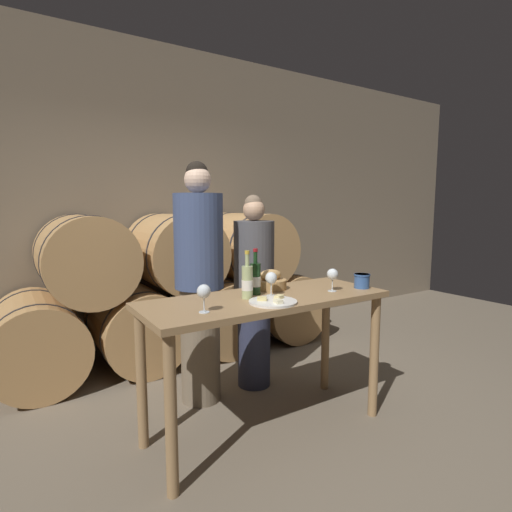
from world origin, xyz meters
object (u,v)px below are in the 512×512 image
(wine_glass_center, at_px, (333,275))
(cheese_plate, at_px, (273,301))
(blue_crock, at_px, (362,280))
(bread_basket, at_px, (270,282))
(wine_bottle_red, at_px, (255,278))
(person_left, at_px, (199,282))
(wine_bottle_white, at_px, (247,282))
(tasting_table, at_px, (266,317))
(person_right, at_px, (254,291))
(wine_glass_far_left, at_px, (204,292))
(wine_glass_left, at_px, (271,278))

(wine_glass_center, bearing_deg, cheese_plate, -174.12)
(blue_crock, height_order, bread_basket, bread_basket)
(wine_bottle_red, relative_size, blue_crock, 2.66)
(person_left, bearing_deg, bread_basket, -53.07)
(blue_crock, bearing_deg, wine_bottle_white, 169.33)
(person_left, bearing_deg, wine_glass_center, -48.30)
(person_left, height_order, cheese_plate, person_left)
(tasting_table, relative_size, blue_crock, 14.13)
(wine_bottle_white, bearing_deg, tasting_table, -8.41)
(tasting_table, xyz_separation_m, blue_crock, (0.72, -0.14, 0.20))
(blue_crock, bearing_deg, bread_basket, 150.84)
(tasting_table, distance_m, person_right, 0.69)
(blue_crock, relative_size, wine_glass_far_left, 0.73)
(wine_bottle_red, bearing_deg, wine_glass_left, -54.37)
(bread_basket, bearing_deg, wine_bottle_white, -151.01)
(blue_crock, distance_m, wine_glass_far_left, 1.23)
(bread_basket, bearing_deg, tasting_table, -130.61)
(blue_crock, bearing_deg, person_right, 118.90)
(person_left, height_order, wine_bottle_white, person_left)
(wine_glass_far_left, bearing_deg, blue_crock, -0.05)
(blue_crock, relative_size, wine_glass_center, 0.73)
(tasting_table, bearing_deg, wine_glass_center, -13.13)
(tasting_table, height_order, person_right, person_right)
(wine_glass_center, bearing_deg, wine_bottle_red, 157.85)
(wine_bottle_red, bearing_deg, bread_basket, 25.55)
(wine_glass_far_left, relative_size, wine_glass_left, 1.00)
(person_right, bearing_deg, wine_glass_center, -76.93)
(person_right, height_order, wine_bottle_white, person_right)
(person_left, relative_size, blue_crock, 15.84)
(person_right, xyz_separation_m, wine_bottle_red, (-0.32, -0.53, 0.22))
(tasting_table, relative_size, cheese_plate, 5.54)
(wine_glass_left, bearing_deg, wine_bottle_red, 125.63)
(wine_bottle_white, height_order, bread_basket, wine_bottle_white)
(blue_crock, distance_m, cheese_plate, 0.79)
(wine_glass_far_left, bearing_deg, person_right, 43.61)
(tasting_table, distance_m, wine_glass_center, 0.54)
(bread_basket, xyz_separation_m, wine_glass_left, (-0.11, -0.17, 0.06))
(tasting_table, height_order, bread_basket, bread_basket)
(wine_glass_left, relative_size, wine_glass_center, 1.00)
(bread_basket, height_order, wine_glass_center, wine_glass_center)
(person_left, relative_size, wine_glass_far_left, 11.59)
(wine_glass_left, bearing_deg, person_right, 67.14)
(wine_bottle_white, bearing_deg, person_right, 54.60)
(wine_glass_far_left, height_order, wine_glass_center, same)
(bread_basket, distance_m, wine_glass_center, 0.43)
(cheese_plate, bearing_deg, wine_glass_left, 59.41)
(bread_basket, bearing_deg, wine_glass_left, -123.72)
(tasting_table, relative_size, person_right, 1.02)
(blue_crock, distance_m, wine_glass_left, 0.70)
(bread_basket, relative_size, wine_glass_left, 1.45)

